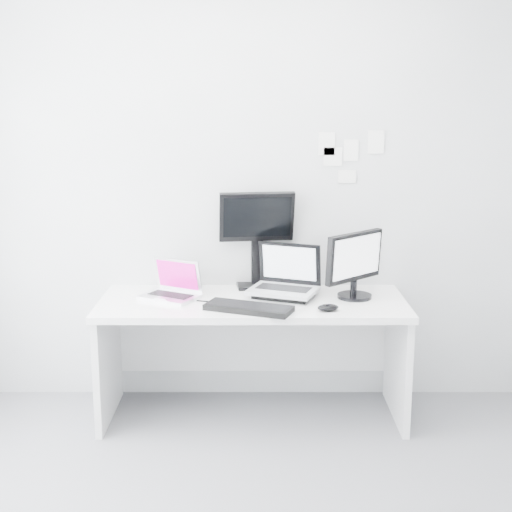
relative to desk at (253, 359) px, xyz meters
name	(u,v)px	position (x,y,z in m)	size (l,w,h in m)	color
back_wall	(253,188)	(0.00, 0.35, 0.99)	(3.60, 3.60, 0.00)	silver
desk	(253,359)	(0.00, 0.00, 0.00)	(1.80, 0.70, 0.73)	white
macbook	(169,279)	(-0.49, 0.03, 0.49)	(0.32, 0.24, 0.24)	silver
speaker	(191,277)	(-0.38, 0.23, 0.44)	(0.08, 0.08, 0.16)	black
dell_laptop	(283,271)	(0.18, 0.05, 0.53)	(0.39, 0.30, 0.32)	#BABDC2
rear_monitor	(256,238)	(0.02, 0.29, 0.68)	(0.46, 0.17, 0.62)	black
samsung_monitor	(355,264)	(0.61, 0.05, 0.57)	(0.45, 0.20, 0.41)	black
keyboard	(249,308)	(-0.02, -0.22, 0.38)	(0.49, 0.17, 0.03)	black
mouse	(328,308)	(0.42, -0.22, 0.38)	(0.12, 0.08, 0.04)	black
wall_note_0	(327,144)	(0.45, 0.34, 1.26)	(0.10, 0.00, 0.14)	white
wall_note_1	(351,150)	(0.60, 0.34, 1.22)	(0.09, 0.00, 0.13)	white
wall_note_2	(376,142)	(0.75, 0.34, 1.26)	(0.10, 0.00, 0.14)	white
wall_note_3	(347,177)	(0.58, 0.34, 1.05)	(0.11, 0.00, 0.08)	white
wall_note_4	(333,157)	(0.49, 0.34, 1.18)	(0.11, 0.00, 0.11)	white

